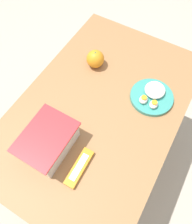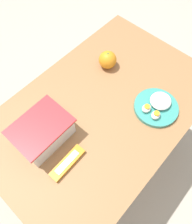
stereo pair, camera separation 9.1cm
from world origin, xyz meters
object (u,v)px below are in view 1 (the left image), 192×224
(food_container, at_px, (48,142))
(orange_fruit, at_px, (95,59))
(rice_plate, at_px, (152,95))
(candy_bar, at_px, (79,168))

(food_container, xyz_separation_m, orange_fruit, (0.46, 0.06, -0.01))
(orange_fruit, bearing_deg, food_container, -172.75)
(rice_plate, bearing_deg, orange_fruit, 83.18)
(food_container, bearing_deg, rice_plate, -31.62)
(candy_bar, bearing_deg, food_container, 84.02)
(candy_bar, bearing_deg, orange_fruit, 23.45)
(food_container, xyz_separation_m, rice_plate, (0.42, -0.26, -0.03))
(orange_fruit, xyz_separation_m, rice_plate, (-0.04, -0.32, -0.02))
(candy_bar, bearing_deg, rice_plate, -14.37)
(rice_plate, relative_size, candy_bar, 1.22)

